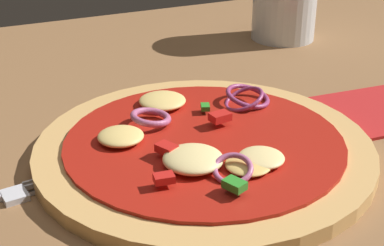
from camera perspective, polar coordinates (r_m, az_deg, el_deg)
The scene contains 3 objects.
dining_table at distance 0.48m, azimuth -3.11°, elevation -5.80°, with size 1.38×0.92×0.03m.
pizza at distance 0.49m, azimuth 0.91°, elevation -2.16°, with size 0.28×0.28×0.03m.
napkin at distance 0.60m, azimuth 18.31°, elevation 1.28°, with size 0.13×0.11×0.00m.
Camera 1 is at (-0.15, -0.38, 0.27)m, focal length 54.26 mm.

